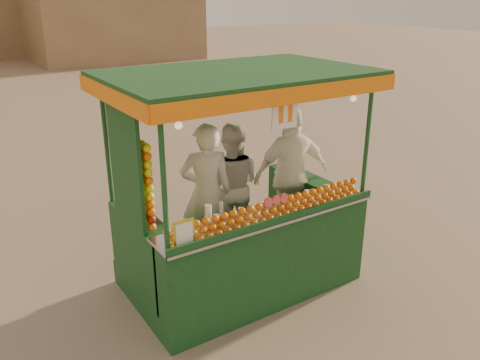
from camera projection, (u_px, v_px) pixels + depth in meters
ground at (234, 288)px, 6.51m from camera, size 90.00×90.00×0.00m
building_right at (112, 14)px, 27.94m from camera, size 9.00×6.00×5.00m
juice_cart at (239, 225)px, 6.22m from camera, size 3.11×2.02×2.83m
vendor_left at (206, 192)px, 6.35m from camera, size 0.79×0.67×1.85m
vendor_middle at (231, 185)px, 6.72m from camera, size 1.08×1.04×1.75m
vendor_right at (291, 174)px, 6.88m from camera, size 1.19×0.67×1.92m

